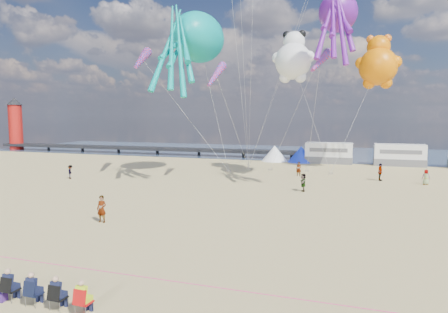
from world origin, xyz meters
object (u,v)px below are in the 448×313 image
(beachgoer_5, at_px, (299,169))
(sandbag_b, at_px, (270,170))
(lighthouse, at_px, (16,127))
(sandbag_a, at_px, (229,171))
(spectator_row, at_px, (34,288))
(kite_panda, at_px, (293,61))
(sandbag_d, at_px, (307,171))
(windsock_mid, at_px, (321,61))
(motorhome_1, at_px, (399,155))
(standing_person, at_px, (102,209))
(beachgoer_2, at_px, (70,172))
(windsock_left, at_px, (142,59))
(kite_octopus_teal, at_px, (198,38))
(sandbag_e, at_px, (249,168))
(kite_octopus_purple, at_px, (338,13))
(windsock_right, at_px, (216,75))
(cooler_purple, at_px, (1,297))
(beachgoer_3, at_px, (380,172))
(tent_white, at_px, (275,153))
(kite_teddy_orange, at_px, (378,67))
(beachgoer_4, at_px, (303,182))
(motorhome_0, at_px, (329,153))
(sandbag_c, at_px, (331,173))
(beachgoer_0, at_px, (426,177))

(beachgoer_5, relative_size, sandbag_b, 3.33)
(lighthouse, height_order, sandbag_a, lighthouse)
(spectator_row, distance_m, kite_panda, 36.78)
(sandbag_d, distance_m, windsock_mid, 14.59)
(motorhome_1, distance_m, windsock_mid, 22.75)
(standing_person, height_order, windsock_mid, windsock_mid)
(beachgoer_2, xyz_separation_m, windsock_left, (7.46, 3.16, 12.38))
(spectator_row, xyz_separation_m, sandbag_d, (5.58, 38.46, -0.54))
(standing_person, distance_m, kite_octopus_teal, 24.54)
(sandbag_e, relative_size, kite_octopus_teal, 0.04)
(kite_octopus_teal, relative_size, kite_octopus_purple, 1.21)
(sandbag_e, bearing_deg, windsock_right, -93.57)
(kite_octopus_teal, bearing_deg, spectator_row, -94.58)
(kite_octopus_purple, bearing_deg, kite_panda, 119.62)
(cooler_purple, height_order, sandbag_b, cooler_purple)
(motorhome_1, bearing_deg, lighthouse, 176.80)
(motorhome_1, bearing_deg, windsock_mid, -118.54)
(beachgoer_3, height_order, sandbag_a, beachgoer_3)
(tent_white, xyz_separation_m, kite_teddy_orange, (13.90, -8.16, 11.56))
(windsock_mid, bearing_deg, beachgoer_2, -153.74)
(beachgoer_5, relative_size, windsock_right, 0.33)
(windsock_mid, relative_size, windsock_right, 1.08)
(beachgoer_3, height_order, windsock_mid, windsock_mid)
(windsock_left, xyz_separation_m, windsock_mid, (18.80, 2.92, -0.64))
(standing_person, xyz_separation_m, beachgoer_4, (11.24, 14.98, -0.07))
(lighthouse, relative_size, beachgoer_4, 5.44)
(beachgoer_4, xyz_separation_m, kite_octopus_purple, (2.51, 3.76, 15.91))
(motorhome_0, xyz_separation_m, kite_octopus_purple, (1.65, -19.20, 15.23))
(sandbag_d, height_order, kite_octopus_purple, kite_octopus_purple)
(spectator_row, height_order, sandbag_e, spectator_row)
(standing_person, bearing_deg, sandbag_b, 75.30)
(beachgoer_5, distance_m, kite_octopus_teal, 18.59)
(beachgoer_5, relative_size, sandbag_d, 3.33)
(cooler_purple, relative_size, beachgoer_4, 0.24)
(cooler_purple, bearing_deg, windsock_right, 92.20)
(beachgoer_3, xyz_separation_m, kite_panda, (-9.57, 0.19, 12.08))
(kite_teddy_orange, bearing_deg, tent_white, 133.01)
(standing_person, xyz_separation_m, kite_teddy_orange, (17.99, 29.77, 11.86))
(beachgoer_2, xyz_separation_m, sandbag_e, (16.83, 13.56, -0.65))
(cooler_purple, height_order, windsock_right, windsock_right)
(tent_white, height_order, windsock_left, windsock_left)
(sandbag_c, height_order, sandbag_d, same)
(cooler_purple, bearing_deg, motorhome_0, 79.46)
(windsock_right, bearing_deg, sandbag_c, 39.46)
(motorhome_1, xyz_separation_m, beachgoer_3, (-3.25, -14.32, -0.57))
(beachgoer_4, height_order, sandbag_e, beachgoer_4)
(kite_octopus_purple, relative_size, windsock_left, 1.34)
(sandbag_a, height_order, sandbag_d, same)
(cooler_purple, distance_m, beachgoer_2, 30.43)
(beachgoer_0, height_order, sandbag_d, beachgoer_0)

